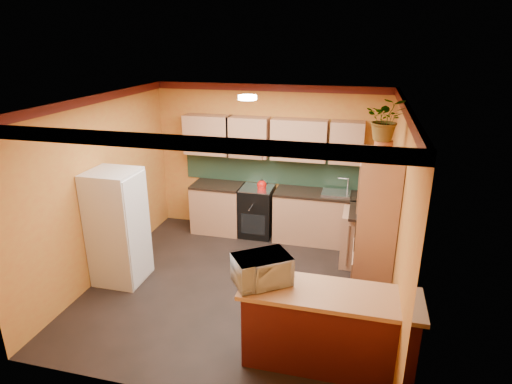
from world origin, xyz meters
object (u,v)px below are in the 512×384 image
breakfast_bar (328,331)px  pantry (375,232)px  fridge (118,227)px  microwave (262,270)px  stove (257,211)px  base_cabinets_back (291,215)px

breakfast_bar → pantry: bearing=71.7°
fridge → microwave: fridge is taller
stove → fridge: fridge is taller
fridge → breakfast_bar: 3.35m
fridge → breakfast_bar: fridge is taller
stove → microwave: bearing=-75.1°
pantry → stove: bearing=139.6°
fridge → microwave: size_ratio=2.88×
fridge → pantry: size_ratio=0.81×
base_cabinets_back → microwave: 3.15m
pantry → microwave: bearing=-131.1°
fridge → breakfast_bar: size_ratio=0.94×
pantry → breakfast_bar: bearing=-108.3°
stove → pantry: (2.01, -1.71, 0.59)m
stove → microwave: 3.25m
stove → breakfast_bar: bearing=-63.1°
base_cabinets_back → breakfast_bar: 3.21m
stove → microwave: microwave is taller
base_cabinets_back → pantry: 2.28m
base_cabinets_back → fridge: 3.01m
fridge → stove: bearing=51.6°
base_cabinets_back → microwave: (0.19, -3.08, 0.65)m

